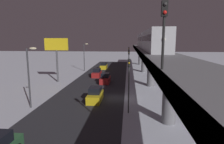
# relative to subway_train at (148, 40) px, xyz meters

# --- Properties ---
(ground_plane) EXTENTS (240.00, 240.00, 0.00)m
(ground_plane) POSITION_rel_subway_train_xyz_m (5.96, 14.91, -8.50)
(ground_plane) COLOR silver
(avenue_asphalt) EXTENTS (11.00, 97.86, 0.01)m
(avenue_asphalt) POSITION_rel_subway_train_xyz_m (10.23, 14.91, -8.49)
(avenue_asphalt) COLOR #28282D
(avenue_asphalt) RESTS_ON ground_plane
(elevated_railway) EXTENTS (5.00, 97.86, 6.72)m
(elevated_railway) POSITION_rel_subway_train_xyz_m (0.09, 14.91, -2.67)
(elevated_railway) COLOR slate
(elevated_railway) RESTS_ON ground_plane
(subway_train) EXTENTS (2.94, 36.87, 3.40)m
(subway_train) POSITION_rel_subway_train_xyz_m (0.00, 0.00, 0.00)
(subway_train) COLOR #B7BABF
(subway_train) RESTS_ON elevated_railway
(rail_signal) EXTENTS (0.36, 0.41, 4.00)m
(rail_signal) POSITION_rel_subway_train_xyz_m (2.17, 30.55, 0.95)
(rail_signal) COLOR black
(rail_signal) RESTS_ON elevated_railway
(sedan_red) EXTENTS (1.80, 4.43, 1.97)m
(sedan_red) POSITION_rel_subway_train_xyz_m (8.83, 4.60, -7.70)
(sedan_red) COLOR #A51E1E
(sedan_red) RESTS_ON ground_plane
(sedan_red_2) EXTENTS (1.80, 4.49, 1.97)m
(sedan_red_2) POSITION_rel_subway_train_xyz_m (11.63, -1.90, -7.70)
(sedan_red_2) COLOR #A51E1E
(sedan_red_2) RESTS_ON ground_plane
(sedan_yellow) EXTENTS (1.80, 4.17, 1.97)m
(sedan_yellow) POSITION_rel_subway_train_xyz_m (11.63, -14.46, -7.70)
(sedan_yellow) COLOR gold
(sedan_yellow) RESTS_ON ground_plane
(sedan_yellow_2) EXTENTS (1.80, 4.41, 1.97)m
(sedan_yellow_2) POSITION_rel_subway_train_xyz_m (8.83, 16.41, -7.70)
(sedan_yellow_2) COLOR gold
(sedan_yellow_2) RESTS_ON ground_plane
(traffic_light_near) EXTENTS (0.32, 0.44, 6.40)m
(traffic_light_near) POSITION_rel_subway_train_xyz_m (4.13, 20.69, -4.30)
(traffic_light_near) COLOR #2D2D2D
(traffic_light_near) RESTS_ON ground_plane
(traffic_light_mid) EXTENTS (0.32, 0.44, 6.40)m
(traffic_light_mid) POSITION_rel_subway_train_xyz_m (4.13, 1.19, -4.30)
(traffic_light_mid) COLOR #2D2D2D
(traffic_light_mid) RESTS_ON ground_plane
(traffic_light_far) EXTENTS (0.32, 0.44, 6.40)m
(traffic_light_far) POSITION_rel_subway_train_xyz_m (4.13, -18.30, -4.30)
(traffic_light_far) COLOR #2D2D2D
(traffic_light_far) RESTS_ON ground_plane
(commercial_billboard) EXTENTS (4.80, 0.36, 8.90)m
(commercial_billboard) POSITION_rel_subway_train_xyz_m (18.64, 4.74, -1.67)
(commercial_billboard) COLOR #4C4C51
(commercial_billboard) RESTS_ON ground_plane
(street_lamp_near) EXTENTS (1.35, 0.44, 7.65)m
(street_lamp_near) POSITION_rel_subway_train_xyz_m (16.30, 19.91, -3.68)
(street_lamp_near) COLOR #38383D
(street_lamp_near) RESTS_ON ground_plane
(street_lamp_far) EXTENTS (1.35, 0.44, 7.65)m
(street_lamp_far) POSITION_rel_subway_train_xyz_m (16.30, -10.09, -3.68)
(street_lamp_far) COLOR #38383D
(street_lamp_far) RESTS_ON ground_plane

